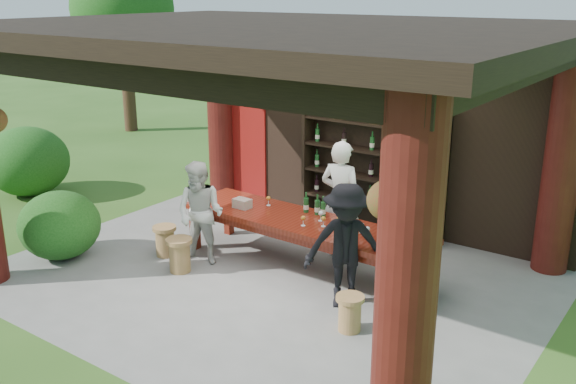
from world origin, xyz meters
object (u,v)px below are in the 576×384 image
Objects in this scene: napkin_basket at (242,203)px; tasting_table at (304,227)px; host at (341,200)px; stool_near_right at (350,312)px; guest_man at (346,246)px; guest_woman at (200,213)px; wine_shelf at (371,166)px; stool_near_left at (180,254)px; stool_far_left at (165,240)px.

tasting_table is at bearing 5.41° from napkin_basket.
host is at bearing 33.14° from napkin_basket.
stool_near_right is 0.28× the size of guest_man.
host is 1.62m from guest_man.
guest_woman is at bearing 148.25° from guest_man.
napkin_basket is at bearing -117.19° from wine_shelf.
guest_woman is at bearing 84.82° from stool_near_left.
wine_shelf is 0.66× the size of tasting_table.
host is (1.57, 1.84, 0.64)m from stool_near_left.
stool_far_left is at bearing 174.68° from stool_near_right.
tasting_table is (-0.01, -1.97, -0.48)m from wine_shelf.
guest_man is (1.07, -2.61, -0.30)m from wine_shelf.
wine_shelf is at bearing 65.78° from stool_near_left.
wine_shelf reaches higher than guest_man.
stool_near_left is at bearing 45.83° from host.
stool_near_right is at bearing -38.56° from tasting_table.
stool_near_left reaches higher than stool_near_right.
stool_near_right is (2.85, -0.04, -0.03)m from stool_near_left.
guest_man is 2.20m from napkin_basket.
guest_man reaches higher than napkin_basket.
napkin_basket reaches higher than stool_far_left.
guest_man is at bearing 3.88° from stool_far_left.
stool_far_left is (-0.59, 0.29, -0.01)m from stool_near_left.
stool_near_right is (1.45, -3.13, -0.88)m from wine_shelf.
stool_near_left is at bearing 179.29° from stool_near_right.
stool_far_left is 0.26× the size of host.
guest_woman is (-1.36, -2.67, -0.35)m from wine_shelf.
stool_near_left is 0.28× the size of host.
stool_far_left is at bearing 178.46° from guest_woman.
wine_shelf is 1.41× the size of host.
napkin_basket is (-2.13, 0.54, 0.00)m from guest_man.
host is at bearing 75.25° from tasting_table.
stool_near_left is at bearing -114.22° from wine_shelf.
stool_near_left is 2.50m from host.
stool_near_right is 1.74× the size of napkin_basket.
tasting_table is 14.85× the size of napkin_basket.
guest_man is (3.06, 0.21, 0.57)m from stool_far_left.
host is at bearing 28.71° from guest_woman.
napkin_basket is at bearing 157.05° from stool_near_right.
guest_woman is (-2.81, 0.46, 0.53)m from stool_near_right.
stool_far_left is at bearing -156.88° from tasting_table.
guest_woman is (0.63, 0.14, 0.52)m from stool_far_left.
stool_far_left is 0.83m from guest_woman.
host is at bearing -81.89° from wine_shelf.
wine_shelf is 5.35× the size of stool_far_left.
host reaches higher than stool_near_right.
wine_shelf is at bearing 114.89° from stool_near_right.
wine_shelf is 3.02m from guest_woman.
tasting_table is at bearing 71.60° from host.
stool_near_left is 1.06× the size of stool_far_left.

